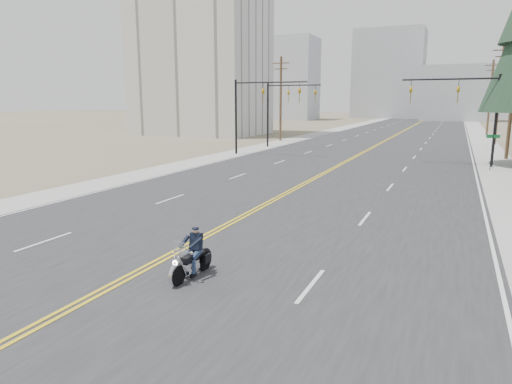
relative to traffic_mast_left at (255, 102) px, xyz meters
name	(u,v)px	position (x,y,z in m)	size (l,w,h in m)	color
ground_plane	(61,314)	(8.98, -32.00, -4.94)	(400.00, 400.00, 0.00)	#776D56
road	(400,133)	(8.98, 38.00, -4.93)	(20.00, 200.00, 0.01)	#303033
sidewalk_left	(331,131)	(-2.52, 38.00, -4.93)	(3.00, 200.00, 0.01)	#A5A5A0
sidewalk_right	(479,135)	(20.48, 38.00, -4.93)	(3.00, 200.00, 0.01)	#A5A5A0
traffic_mast_left	(255,102)	(0.00, 0.00, 0.00)	(7.10, 0.26, 7.00)	black
traffic_mast_right	(468,102)	(17.95, 0.00, 0.00)	(7.10, 0.26, 7.00)	black
traffic_mast_far	(282,103)	(-0.33, 8.00, -0.06)	(6.10, 0.26, 7.00)	black
street_sign	(492,146)	(19.78, -2.00, -3.13)	(0.90, 0.06, 2.62)	black
utility_pole_d	(499,93)	(21.48, 21.00, 1.05)	(2.20, 0.30, 11.50)	brown
utility_pole_e	(490,96)	(21.48, 38.00, 0.79)	(2.20, 0.30, 11.00)	brown
utility_pole_left	(281,98)	(-3.52, 16.00, 0.54)	(2.20, 0.30, 10.50)	brown
apartment_block	(201,33)	(-19.02, 23.00, 10.06)	(18.00, 14.00, 30.00)	silver
haze_bldg_a	(290,79)	(-26.02, 83.00, 6.06)	(14.00, 12.00, 22.00)	#B7BCC6
haze_bldg_b	(459,93)	(16.98, 93.00, 2.06)	(18.00, 14.00, 14.00)	#ADB2B7
haze_bldg_d	(389,75)	(-3.02, 108.00, 8.06)	(20.00, 15.00, 26.00)	#ADB2B7
haze_bldg_f	(261,92)	(-41.02, 98.00, 3.06)	(12.00, 12.00, 16.00)	#ADB2B7
motorcyclist	(191,253)	(10.63, -28.75, -4.21)	(0.80, 1.87, 1.46)	black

